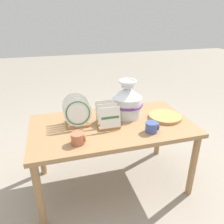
% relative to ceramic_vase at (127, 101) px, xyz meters
% --- Properties ---
extents(ground_plane, '(14.00, 14.00, 0.00)m').
position_rel_ceramic_vase_xyz_m(ground_plane, '(-0.17, -0.12, -0.77)').
color(ground_plane, gray).
extents(display_table, '(1.34, 0.73, 0.63)m').
position_rel_ceramic_vase_xyz_m(display_table, '(-0.17, -0.12, -0.22)').
color(display_table, '#9E754C').
rests_on(display_table, ground_plane).
extents(ceramic_vase, '(0.28, 0.28, 0.33)m').
position_rel_ceramic_vase_xyz_m(ceramic_vase, '(0.00, 0.00, 0.00)').
color(ceramic_vase, silver).
rests_on(ceramic_vase, display_table).
extents(dish_rack_round_plates, '(0.22, 0.21, 0.24)m').
position_rel_ceramic_vase_xyz_m(dish_rack_round_plates, '(-0.45, -0.05, -0.04)').
color(dish_rack_round_plates, tan).
rests_on(dish_rack_round_plates, display_table).
extents(dish_rack_square_plates, '(0.17, 0.19, 0.19)m').
position_rel_ceramic_vase_xyz_m(dish_rack_square_plates, '(-0.21, -0.14, -0.09)').
color(dish_rack_square_plates, tan).
rests_on(dish_rack_square_plates, display_table).
extents(wicker_charger_stack, '(0.28, 0.28, 0.03)m').
position_rel_ceramic_vase_xyz_m(wicker_charger_stack, '(0.31, -0.14, -0.13)').
color(wicker_charger_stack, tan).
rests_on(wicker_charger_stack, display_table).
extents(mug_terracotta_glaze, '(0.10, 0.09, 0.08)m').
position_rel_ceramic_vase_xyz_m(mug_terracotta_glaze, '(-0.48, -0.34, -0.10)').
color(mug_terracotta_glaze, '#B76647').
rests_on(mug_terracotta_glaze, display_table).
extents(mug_cobalt_glaze, '(0.10, 0.09, 0.08)m').
position_rel_ceramic_vase_xyz_m(mug_cobalt_glaze, '(0.09, -0.33, -0.10)').
color(mug_cobalt_glaze, '#42569E').
rests_on(mug_cobalt_glaze, display_table).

